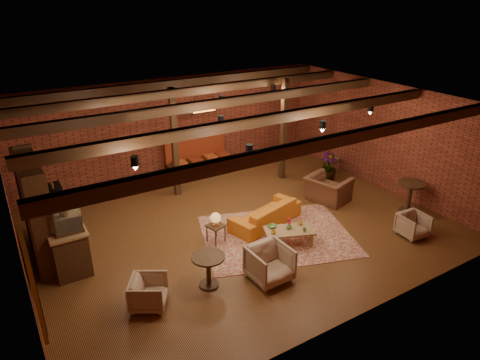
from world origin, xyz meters
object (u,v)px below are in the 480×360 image
sofa (266,213)px  armchair_a (148,291)px  round_table_left (208,266)px  side_table_book (332,160)px  round_table_right (410,192)px  coffee_table (289,231)px  plant_tall (331,138)px  side_table_lamp (216,220)px  armchair_b (270,262)px  armchair_right (328,185)px  armchair_far (413,224)px

sofa → armchair_a: size_ratio=3.01×
round_table_left → side_table_book: (6.16, 3.11, 0.02)m
round_table_left → round_table_right: round_table_right is taller
round_table_left → round_table_right: bearing=0.7°
armchair_a → sofa: bearing=-37.3°
coffee_table → round_table_left: 2.39m
round_table_left → plant_tall: 6.41m
side_table_lamp → side_table_book: size_ratio=1.39×
armchair_b → armchair_right: (3.54, 2.17, 0.08)m
coffee_table → round_table_right: (3.84, -0.35, 0.22)m
coffee_table → side_table_book: coffee_table is taller
sofa → armchair_far: 3.66m
sofa → side_table_book: size_ratio=3.60×
round_table_left → armchair_a: 1.28m
round_table_right → sofa: bearing=158.9°
side_table_book → side_table_lamp: bearing=-161.9°
coffee_table → plant_tall: 4.24m
round_table_left → round_table_right: (6.20, 0.07, 0.09)m
side_table_lamp → plant_tall: (4.78, 1.39, 0.83)m
coffee_table → round_table_right: size_ratio=1.51×
side_table_book → armchair_far: size_ratio=0.88×
sofa → plant_tall: bearing=-173.8°
side_table_lamp → armchair_far: 4.86m
armchair_right → armchair_b: bearing=105.3°
round_table_left → armchair_far: round_table_left is taller
round_table_right → armchair_far: bearing=-136.5°
armchair_right → side_table_book: bearing=-61.7°
armchair_right → side_table_book: 2.00m
armchair_right → armchair_far: 2.61m
armchair_far → plant_tall: (0.47, 3.64, 1.11)m
armchair_b → side_table_book: size_ratio=1.47×
side_table_book → plant_tall: plant_tall is taller
sofa → round_table_left: (-2.44, -1.52, 0.18)m
armchair_right → sofa: bearing=78.4°
armchair_a → armchair_b: bearing=-70.6°
armchair_a → side_table_book: bearing=-36.6°
sofa → round_table_left: size_ratio=2.87×
armchair_b → side_table_book: bearing=34.1°
side_table_lamp → side_table_book: 5.51m
armchair_a → armchair_b: (2.46, -0.50, 0.08)m
armchair_a → armchair_right: 6.23m
side_table_lamp → side_table_book: side_table_lamp is taller
sofa → coffee_table: (-0.09, -1.10, 0.06)m
sofa → coffee_table: bearing=70.3°
armchair_a → side_table_book: armchair_a is taller
armchair_right → armchair_far: bearing=174.7°
side_table_book → plant_tall: size_ratio=0.20×
coffee_table → armchair_far: bearing=-23.9°
round_table_left → sofa: bearing=32.0°
side_table_lamp → coffee_table: bearing=-34.2°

